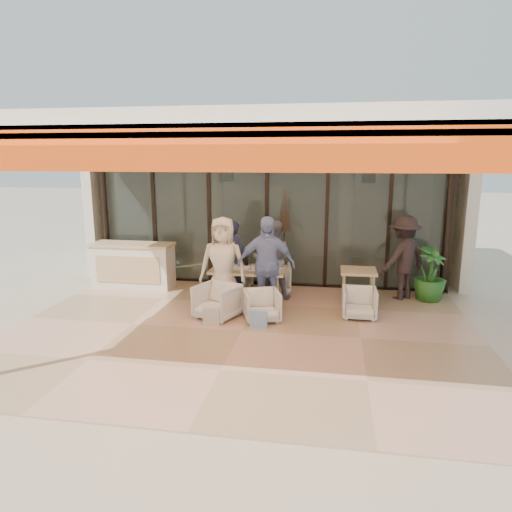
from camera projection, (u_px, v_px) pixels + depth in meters
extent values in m
plane|color=#C6B293|center=(242.00, 332.00, 7.83)|extent=(70.00, 70.00, 0.00)
cube|color=tan|center=(242.00, 332.00, 7.83)|extent=(8.00, 6.00, 0.01)
cube|color=silver|center=(240.00, 134.00, 7.13)|extent=(8.00, 6.00, 0.20)
cube|color=#FF4C0D|center=(180.00, 148.00, 4.36)|extent=(8.00, 0.12, 0.45)
cube|color=orange|center=(200.00, 138.00, 5.00)|extent=(8.00, 1.50, 0.06)
cylinder|color=black|center=(106.00, 215.00, 10.89)|extent=(0.12, 0.12, 3.20)
cylinder|color=black|center=(447.00, 222.00, 9.64)|extent=(0.12, 0.12, 3.20)
cube|color=#9EADA3|center=(267.00, 217.00, 10.38)|extent=(8.00, 0.03, 3.20)
cube|color=black|center=(267.00, 283.00, 10.71)|extent=(8.00, 0.10, 0.08)
cube|color=black|center=(267.00, 147.00, 10.05)|extent=(8.00, 0.10, 0.08)
cube|color=black|center=(103.00, 214.00, 11.03)|extent=(0.08, 0.10, 3.20)
cube|color=black|center=(154.00, 215.00, 10.82)|extent=(0.08, 0.10, 3.20)
cube|color=black|center=(209.00, 216.00, 10.60)|extent=(0.08, 0.10, 3.20)
cube|color=black|center=(267.00, 217.00, 10.38)|extent=(0.08, 0.10, 3.20)
cube|color=black|center=(327.00, 219.00, 10.16)|extent=(0.08, 0.10, 3.20)
cube|color=black|center=(389.00, 220.00, 9.95)|extent=(0.08, 0.10, 3.20)
cube|color=black|center=(452.00, 221.00, 9.74)|extent=(0.08, 0.10, 3.20)
cube|color=silver|center=(283.00, 200.00, 13.74)|extent=(9.00, 0.25, 3.40)
cube|color=silver|center=(120.00, 203.00, 12.76)|extent=(0.25, 3.50, 3.40)
cube|color=silver|center=(452.00, 208.00, 11.34)|extent=(0.25, 3.50, 3.40)
cube|color=silver|center=(277.00, 139.00, 11.69)|extent=(9.00, 3.50, 0.25)
cube|color=tan|center=(276.00, 267.00, 12.40)|extent=(8.00, 3.50, 0.02)
cylinder|color=silver|center=(216.00, 212.00, 12.20)|extent=(0.40, 0.40, 3.00)
cylinder|color=silver|center=(345.00, 215.00, 11.66)|extent=(0.40, 0.40, 3.00)
cylinder|color=black|center=(227.00, 155.00, 11.44)|extent=(0.03, 0.03, 0.70)
cube|color=black|center=(227.00, 173.00, 11.53)|extent=(0.30, 0.30, 0.40)
sphere|color=#FFBF72|center=(227.00, 173.00, 11.53)|extent=(0.18, 0.18, 0.18)
cylinder|color=black|center=(370.00, 155.00, 10.87)|extent=(0.03, 0.03, 0.70)
cube|color=black|center=(369.00, 174.00, 10.97)|extent=(0.30, 0.30, 0.40)
sphere|color=#FFBF72|center=(369.00, 174.00, 10.97)|extent=(0.18, 0.18, 0.18)
cylinder|color=black|center=(284.00, 273.00, 11.62)|extent=(0.40, 0.40, 0.05)
cylinder|color=black|center=(284.00, 234.00, 11.41)|extent=(0.04, 0.04, 2.10)
cone|color=#DF5013|center=(285.00, 209.00, 11.28)|extent=(0.32, 0.32, 1.10)
cube|color=silver|center=(133.00, 266.00, 10.42)|extent=(1.80, 0.60, 1.00)
cube|color=tan|center=(132.00, 244.00, 10.31)|extent=(1.85, 0.65, 0.06)
cube|color=tan|center=(128.00, 270.00, 10.12)|extent=(1.50, 0.02, 0.60)
cube|color=tan|center=(249.00, 270.00, 9.20)|extent=(1.50, 0.90, 0.05)
cube|color=white|center=(249.00, 268.00, 9.19)|extent=(1.30, 0.35, 0.01)
cylinder|color=tan|center=(215.00, 290.00, 9.07)|extent=(0.06, 0.06, 0.70)
cylinder|color=tan|center=(277.00, 293.00, 8.87)|extent=(0.06, 0.06, 0.70)
cylinder|color=tan|center=(223.00, 282.00, 9.68)|extent=(0.06, 0.06, 0.70)
cylinder|color=tan|center=(281.00, 284.00, 9.48)|extent=(0.06, 0.06, 0.70)
cylinder|color=white|center=(225.00, 266.00, 9.11)|extent=(0.06, 0.06, 0.11)
cylinder|color=white|center=(238.00, 263.00, 9.41)|extent=(0.06, 0.06, 0.11)
cylinder|color=white|center=(250.00, 267.00, 9.07)|extent=(0.06, 0.06, 0.11)
cylinder|color=white|center=(265.00, 264.00, 9.30)|extent=(0.06, 0.06, 0.11)
cylinder|color=#8B3E14|center=(224.00, 262.00, 9.41)|extent=(0.07, 0.07, 0.16)
cylinder|color=black|center=(246.00, 261.00, 9.46)|extent=(0.09, 0.09, 0.17)
cylinder|color=black|center=(246.00, 257.00, 9.44)|extent=(0.10, 0.10, 0.01)
cylinder|color=white|center=(223.00, 271.00, 8.97)|extent=(0.22, 0.22, 0.01)
cylinder|color=white|center=(269.00, 272.00, 8.83)|extent=(0.22, 0.22, 0.01)
cylinder|color=white|center=(230.00, 264.00, 9.57)|extent=(0.22, 0.22, 0.01)
cylinder|color=white|center=(273.00, 265.00, 9.42)|extent=(0.22, 0.22, 0.01)
imported|color=silver|center=(238.00, 277.00, 10.27)|extent=(0.64, 0.61, 0.59)
imported|color=silver|center=(275.00, 276.00, 10.12)|extent=(0.77, 0.74, 0.70)
imported|color=silver|center=(217.00, 300.00, 8.42)|extent=(0.89, 0.87, 0.72)
imported|color=silver|center=(262.00, 304.00, 8.30)|extent=(0.78, 0.75, 0.64)
imported|color=#192138|center=(233.00, 259.00, 9.67)|extent=(0.68, 0.53, 1.66)
imported|color=slate|center=(272.00, 260.00, 9.54)|extent=(0.90, 0.75, 1.68)
imported|color=beige|center=(223.00, 264.00, 8.79)|extent=(0.90, 0.59, 1.84)
imported|color=#7688C4|center=(266.00, 265.00, 8.65)|extent=(1.16, 0.63, 1.87)
cube|color=silver|center=(212.00, 317.00, 8.08)|extent=(0.30, 0.10, 0.34)
cube|color=#99BFD8|center=(258.00, 320.00, 7.94)|extent=(0.30, 0.10, 0.34)
cube|color=tan|center=(358.00, 271.00, 9.09)|extent=(0.70, 0.70, 0.05)
cylinder|color=tan|center=(344.00, 292.00, 8.95)|extent=(0.05, 0.05, 0.70)
cylinder|color=tan|center=(373.00, 293.00, 8.86)|extent=(0.05, 0.05, 0.70)
cylinder|color=tan|center=(343.00, 284.00, 9.49)|extent=(0.05, 0.05, 0.70)
cylinder|color=tan|center=(371.00, 286.00, 9.40)|extent=(0.05, 0.05, 0.70)
imported|color=silver|center=(360.00, 302.00, 8.46)|extent=(0.62, 0.58, 0.63)
imported|color=black|center=(403.00, 258.00, 9.48)|extent=(1.31, 1.23, 1.78)
imported|color=#1E5919|center=(430.00, 274.00, 9.40)|extent=(0.92, 0.92, 1.17)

